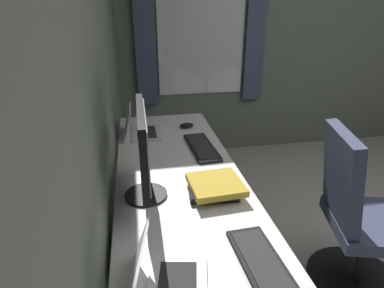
% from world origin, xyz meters
% --- Properties ---
extents(wall_back, '(5.07, 0.10, 2.60)m').
position_xyz_m(wall_back, '(0.00, 1.96, 1.30)').
color(wall_back, slate).
rests_on(wall_back, ground).
extents(wall_right, '(0.10, 4.42, 2.60)m').
position_xyz_m(wall_right, '(2.28, 0.00, 1.30)').
color(wall_right, slate).
rests_on(wall_right, ground).
extents(window_panel, '(0.02, 0.87, 1.30)m').
position_xyz_m(window_panel, '(2.22, 1.07, 1.33)').
color(window_panel, white).
extents(curtain_near, '(0.05, 0.20, 1.46)m').
position_xyz_m(curtain_near, '(2.19, 0.51, 1.33)').
color(curtain_near, '#4C5170').
extents(curtain_far, '(0.05, 0.20, 1.46)m').
position_xyz_m(curtain_far, '(2.19, 1.63, 1.33)').
color(curtain_far, '#4C5170').
extents(desk, '(2.18, 0.66, 0.73)m').
position_xyz_m(desk, '(0.33, 1.56, 0.66)').
color(desk, white).
rests_on(desk, ground).
extents(monitor_primary, '(0.49, 0.20, 0.43)m').
position_xyz_m(monitor_primary, '(0.26, 1.74, 0.98)').
color(monitor_primary, black).
rests_on(monitor_primary, desk).
extents(laptop_leftmost, '(0.28, 0.25, 0.20)m').
position_xyz_m(laptop_leftmost, '(1.03, 1.75, 0.78)').
color(laptop_leftmost, silver).
rests_on(laptop_leftmost, desk).
extents(laptop_left, '(0.36, 0.31, 0.19)m').
position_xyz_m(laptop_left, '(-0.31, 1.73, 0.78)').
color(laptop_left, white).
rests_on(laptop_left, desk).
extents(keyboard_main, '(0.43, 0.16, 0.02)m').
position_xyz_m(keyboard_main, '(-0.28, 1.37, 0.74)').
color(keyboard_main, black).
rests_on(keyboard_main, desk).
extents(keyboard_spare, '(0.43, 0.16, 0.02)m').
position_xyz_m(keyboard_spare, '(0.73, 1.38, 0.74)').
color(keyboard_spare, black).
rests_on(keyboard_spare, desk).
extents(mouse_main, '(0.06, 0.10, 0.03)m').
position_xyz_m(mouse_main, '(1.11, 1.41, 0.75)').
color(mouse_main, black).
rests_on(mouse_main, desk).
extents(book_stack_near, '(0.25, 0.26, 0.06)m').
position_xyz_m(book_stack_near, '(0.22, 1.42, 0.77)').
color(book_stack_near, black).
rests_on(book_stack_near, desk).
extents(office_chair, '(0.56, 0.60, 0.97)m').
position_xyz_m(office_chair, '(0.19, 0.62, 0.46)').
color(office_chair, '#383D56').
rests_on(office_chair, ground).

